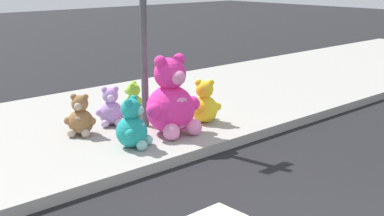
{
  "coord_description": "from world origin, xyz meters",
  "views": [
    {
      "loc": [
        -3.85,
        -1.98,
        2.55
      ],
      "look_at": [
        1.27,
        3.6,
        0.55
      ],
      "focal_mm": 48.86,
      "sensor_mm": 36.0,
      "label": 1
    }
  ],
  "objects_px": {
    "sign_pole": "(143,18)",
    "plush_lime": "(133,102)",
    "plush_pink_large": "(172,103)",
    "plush_lavender": "(111,110)",
    "plush_tan": "(166,100)",
    "plush_teal": "(133,127)",
    "plush_brown": "(80,119)",
    "plush_yellow": "(204,105)"
  },
  "relations": [
    {
      "from": "sign_pole",
      "to": "plush_tan",
      "type": "distance_m",
      "value": 1.64
    },
    {
      "from": "plush_brown",
      "to": "plush_teal",
      "type": "distance_m",
      "value": 1.03
    },
    {
      "from": "plush_tan",
      "to": "plush_teal",
      "type": "xyz_separation_m",
      "value": [
        -1.46,
        -1.03,
        0.04
      ]
    },
    {
      "from": "plush_brown",
      "to": "plush_teal",
      "type": "height_order",
      "value": "plush_teal"
    },
    {
      "from": "plush_tan",
      "to": "plush_brown",
      "type": "distance_m",
      "value": 1.7
    },
    {
      "from": "plush_pink_large",
      "to": "plush_lavender",
      "type": "height_order",
      "value": "plush_pink_large"
    },
    {
      "from": "plush_lime",
      "to": "plush_lavender",
      "type": "xyz_separation_m",
      "value": [
        -0.57,
        -0.2,
        0.02
      ]
    },
    {
      "from": "plush_lime",
      "to": "plush_tan",
      "type": "xyz_separation_m",
      "value": [
        0.5,
        -0.29,
        0.01
      ]
    },
    {
      "from": "plush_tan",
      "to": "plush_teal",
      "type": "distance_m",
      "value": 1.79
    },
    {
      "from": "plush_lavender",
      "to": "plush_yellow",
      "type": "xyz_separation_m",
      "value": [
        1.23,
        -0.88,
        0.03
      ]
    },
    {
      "from": "sign_pole",
      "to": "plush_pink_large",
      "type": "xyz_separation_m",
      "value": [
        0.05,
        -0.59,
        -1.22
      ]
    },
    {
      "from": "plush_brown",
      "to": "plush_teal",
      "type": "bearing_deg",
      "value": -76.17
    },
    {
      "from": "plush_tan",
      "to": "plush_brown",
      "type": "xyz_separation_m",
      "value": [
        -1.7,
        -0.04,
        0.01
      ]
    },
    {
      "from": "plush_lime",
      "to": "plush_lavender",
      "type": "height_order",
      "value": "plush_lavender"
    },
    {
      "from": "plush_brown",
      "to": "plush_tan",
      "type": "bearing_deg",
      "value": 1.19
    },
    {
      "from": "sign_pole",
      "to": "plush_yellow",
      "type": "bearing_deg",
      "value": -28.52
    },
    {
      "from": "plush_pink_large",
      "to": "plush_yellow",
      "type": "height_order",
      "value": "plush_pink_large"
    },
    {
      "from": "plush_lime",
      "to": "plush_tan",
      "type": "relative_size",
      "value": 0.96
    },
    {
      "from": "plush_tan",
      "to": "plush_yellow",
      "type": "height_order",
      "value": "plush_yellow"
    },
    {
      "from": "plush_pink_large",
      "to": "plush_lavender",
      "type": "bearing_deg",
      "value": 112.97
    },
    {
      "from": "plush_lime",
      "to": "plush_teal",
      "type": "relative_size",
      "value": 0.81
    },
    {
      "from": "plush_teal",
      "to": "plush_yellow",
      "type": "xyz_separation_m",
      "value": [
        1.61,
        0.24,
        -0.0
      ]
    },
    {
      "from": "plush_tan",
      "to": "plush_lavender",
      "type": "distance_m",
      "value": 1.08
    },
    {
      "from": "plush_lavender",
      "to": "plush_teal",
      "type": "distance_m",
      "value": 1.19
    },
    {
      "from": "sign_pole",
      "to": "plush_yellow",
      "type": "height_order",
      "value": "sign_pole"
    },
    {
      "from": "plush_yellow",
      "to": "plush_lavender",
      "type": "bearing_deg",
      "value": 144.35
    },
    {
      "from": "plush_pink_large",
      "to": "plush_teal",
      "type": "xyz_separation_m",
      "value": [
        -0.81,
        -0.12,
        -0.19
      ]
    },
    {
      "from": "plush_lavender",
      "to": "plush_brown",
      "type": "bearing_deg",
      "value": -168.74
    },
    {
      "from": "plush_tan",
      "to": "plush_lavender",
      "type": "bearing_deg",
      "value": 175.18
    },
    {
      "from": "sign_pole",
      "to": "plush_lime",
      "type": "bearing_deg",
      "value": 72.2
    },
    {
      "from": "plush_pink_large",
      "to": "plush_tan",
      "type": "relative_size",
      "value": 1.97
    },
    {
      "from": "plush_brown",
      "to": "plush_yellow",
      "type": "height_order",
      "value": "plush_yellow"
    },
    {
      "from": "sign_pole",
      "to": "plush_lavender",
      "type": "height_order",
      "value": "sign_pole"
    },
    {
      "from": "plush_lavender",
      "to": "plush_yellow",
      "type": "height_order",
      "value": "plush_yellow"
    },
    {
      "from": "plush_teal",
      "to": "plush_yellow",
      "type": "distance_m",
      "value": 1.63
    },
    {
      "from": "plush_brown",
      "to": "plush_lavender",
      "type": "bearing_deg",
      "value": 11.26
    },
    {
      "from": "sign_pole",
      "to": "plush_tan",
      "type": "bearing_deg",
      "value": 25.09
    },
    {
      "from": "plush_lavender",
      "to": "plush_teal",
      "type": "relative_size",
      "value": 0.87
    },
    {
      "from": "plush_pink_large",
      "to": "plush_lime",
      "type": "height_order",
      "value": "plush_pink_large"
    },
    {
      "from": "plush_lime",
      "to": "plush_tan",
      "type": "distance_m",
      "value": 0.58
    },
    {
      "from": "plush_lavender",
      "to": "plush_teal",
      "type": "height_order",
      "value": "plush_teal"
    },
    {
      "from": "plush_brown",
      "to": "plush_lavender",
      "type": "distance_m",
      "value": 0.64
    }
  ]
}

